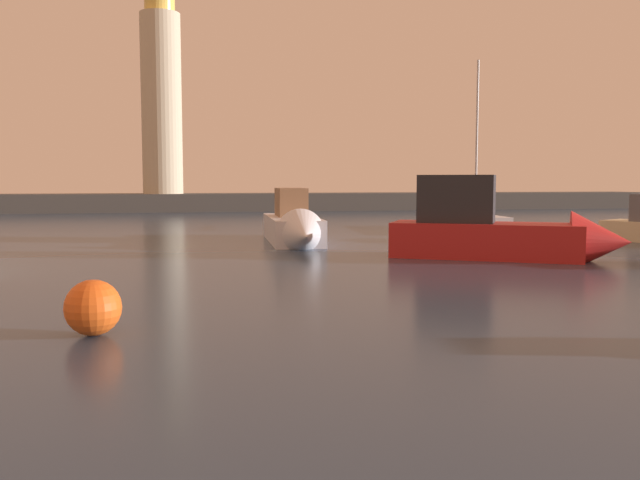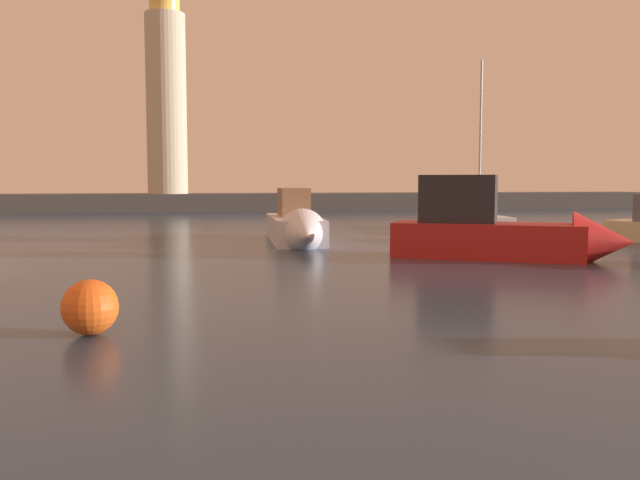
# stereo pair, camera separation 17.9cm
# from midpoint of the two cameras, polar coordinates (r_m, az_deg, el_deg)

# --- Properties ---
(ground_plane) EXTENTS (220.00, 220.00, 0.00)m
(ground_plane) POSITION_cam_midpoint_polar(r_m,az_deg,el_deg) (31.68, -0.68, 0.11)
(ground_plane) COLOR #2D3D51
(breakwater) EXTENTS (76.98, 4.89, 1.56)m
(breakwater) POSITION_cam_midpoint_polar(r_m,az_deg,el_deg) (61.27, -5.57, 3.21)
(breakwater) COLOR #423F3D
(breakwater) RESTS_ON ground_plane
(lighthouse) EXTENTS (3.46, 3.46, 18.89)m
(lighthouse) POSITION_cam_midpoint_polar(r_m,az_deg,el_deg) (61.52, -12.77, 12.20)
(lighthouse) COLOR beige
(lighthouse) RESTS_ON breakwater
(motorboat_4) EXTENTS (8.01, 5.70, 3.27)m
(motorboat_4) POSITION_cam_midpoint_polar(r_m,az_deg,el_deg) (24.43, 15.90, 0.64)
(motorboat_4) COLOR #B21E1E
(motorboat_4) RESTS_ON ground_plane
(motorboat_5) EXTENTS (2.40, 8.40, 2.76)m
(motorboat_5) POSITION_cam_midpoint_polar(r_m,az_deg,el_deg) (29.18, -1.79, 1.18)
(motorboat_5) COLOR silver
(motorboat_5) RESTS_ON ground_plane
(sailboat_moored) EXTENTS (2.39, 7.16, 9.02)m
(sailboat_moored) POSITION_cam_midpoint_polar(r_m,az_deg,el_deg) (37.67, 13.01, 1.52)
(sailboat_moored) COLOR silver
(sailboat_moored) RESTS_ON ground_plane
(mooring_buoy) EXTENTS (0.99, 0.99, 0.99)m
(mooring_buoy) POSITION_cam_midpoint_polar(r_m,az_deg,el_deg) (12.63, -18.45, -5.41)
(mooring_buoy) COLOR #EA5919
(mooring_buoy) RESTS_ON ground_plane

